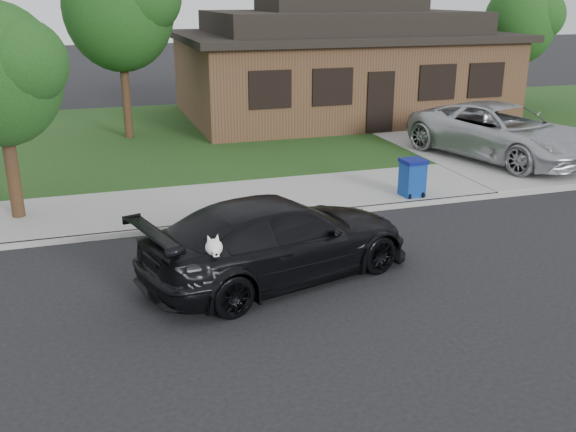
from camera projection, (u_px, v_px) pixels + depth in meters
name	position (u px, v px, depth m)	size (l,w,h in m)	color
ground	(436.00, 270.00, 11.77)	(120.00, 120.00, 0.00)	black
sidewalk	(336.00, 192.00, 16.25)	(60.00, 3.00, 0.12)	gray
curb	(360.00, 209.00, 14.90)	(60.00, 0.12, 0.12)	gray
lawn	(255.00, 131.00, 23.46)	(60.00, 13.00, 0.13)	#193814
driveway	(443.00, 137.00, 22.46)	(4.50, 13.00, 0.14)	gray
sedan	(279.00, 239.00, 11.26)	(5.39, 3.38, 1.46)	black
minivan	(501.00, 132.00, 18.96)	(2.66, 5.78, 1.61)	#ADB0B5
recycling_bin	(412.00, 177.00, 15.59)	(0.58, 0.60, 0.91)	navy
house	(338.00, 64.00, 25.72)	(12.60, 8.60, 4.65)	#422B1C
tree_0	(124.00, 5.00, 20.67)	(3.78, 3.60, 6.34)	#332114
tree_1	(524.00, 21.00, 26.98)	(3.15, 3.00, 5.25)	#332114
tree_2	(4.00, 73.00, 13.20)	(2.73, 2.60, 4.59)	#332114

